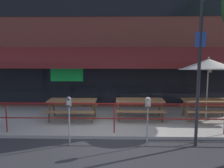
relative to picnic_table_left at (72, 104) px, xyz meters
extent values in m
plane|color=#2D2D30|center=(1.60, -1.80, -0.71)|extent=(120.00, 120.00, 0.00)
cube|color=#ADA89E|center=(1.60, 0.20, -0.66)|extent=(15.00, 4.00, 0.10)
cube|color=brown|center=(1.60, 2.45, 2.70)|extent=(15.00, 0.50, 6.81)
cube|color=black|center=(1.60, 2.19, 4.20)|extent=(10.50, 0.02, 1.40)
cube|color=black|center=(1.60, 2.19, 0.64)|extent=(12.00, 0.02, 2.30)
cube|color=#19D84C|center=(-0.65, 2.17, 0.94)|extent=(1.50, 0.02, 0.70)
cube|color=maroon|center=(1.60, 1.65, 1.79)|extent=(13.80, 0.92, 0.70)
cube|color=maroon|center=(1.60, 1.14, 1.39)|extent=(13.80, 0.08, 0.28)
cube|color=black|center=(5.73, 2.06, 1.32)|extent=(0.04, 0.28, 0.04)
cube|color=black|center=(5.73, 1.92, 1.14)|extent=(0.18, 0.18, 0.28)
cube|color=beige|center=(5.73, 1.92, 1.14)|extent=(0.13, 0.19, 0.20)
cylinder|color=maroon|center=(-1.85, -1.50, -0.13)|extent=(0.04, 0.04, 0.95)
cylinder|color=maroon|center=(1.60, -1.50, -0.13)|extent=(0.04, 0.04, 0.95)
cube|color=maroon|center=(1.60, -1.50, 0.34)|extent=(13.80, 0.04, 0.04)
cube|color=maroon|center=(1.60, -1.50, -0.13)|extent=(13.80, 0.03, 0.03)
cube|color=brown|center=(0.00, 0.00, 0.13)|extent=(1.80, 0.80, 0.05)
cube|color=brown|center=(0.00, -0.58, -0.17)|extent=(1.80, 0.26, 0.04)
cube|color=brown|center=(0.00, 0.58, -0.17)|extent=(1.80, 0.26, 0.04)
cylinder|color=brown|center=(0.80, -0.32, -0.24)|extent=(0.07, 0.30, 0.73)
cylinder|color=brown|center=(0.80, 0.32, -0.24)|extent=(0.07, 0.30, 0.73)
cylinder|color=brown|center=(-0.80, -0.32, -0.24)|extent=(0.07, 0.30, 0.73)
cylinder|color=brown|center=(-0.80, 0.32, -0.24)|extent=(0.07, 0.30, 0.73)
cube|color=brown|center=(2.54, 0.15, 0.13)|extent=(1.80, 0.80, 0.05)
cube|color=brown|center=(2.54, -0.43, -0.17)|extent=(1.80, 0.26, 0.04)
cube|color=brown|center=(2.54, 0.73, -0.17)|extent=(1.80, 0.26, 0.04)
cylinder|color=brown|center=(3.34, -0.17, -0.24)|extent=(0.07, 0.30, 0.73)
cylinder|color=brown|center=(3.34, 0.47, -0.24)|extent=(0.07, 0.30, 0.73)
cylinder|color=brown|center=(1.74, -0.17, -0.24)|extent=(0.07, 0.30, 0.73)
cylinder|color=brown|center=(1.74, 0.47, -0.24)|extent=(0.07, 0.30, 0.73)
cube|color=brown|center=(5.08, 0.18, 0.13)|extent=(1.80, 0.80, 0.05)
cube|color=brown|center=(5.08, -0.40, -0.17)|extent=(1.80, 0.26, 0.04)
cube|color=brown|center=(5.08, 0.76, -0.17)|extent=(1.80, 0.26, 0.04)
cylinder|color=brown|center=(4.28, -0.14, -0.24)|extent=(0.07, 0.30, 0.73)
cylinder|color=brown|center=(4.28, 0.50, -0.24)|extent=(0.07, 0.30, 0.73)
cylinder|color=#B7B2A8|center=(5.08, 0.25, 0.54)|extent=(0.04, 0.04, 2.30)
cone|color=silver|center=(5.08, 0.25, 1.49)|extent=(2.10, 2.12, 0.55)
cylinder|color=white|center=(5.08, 0.25, 1.30)|extent=(2.14, 2.14, 0.19)
sphere|color=#B7B2A8|center=(5.08, 0.25, 1.73)|extent=(0.07, 0.07, 0.07)
cylinder|color=gray|center=(0.33, -2.29, -0.13)|extent=(0.04, 0.04, 1.15)
cylinder|color=#4C4C51|center=(0.33, -2.29, 0.54)|extent=(0.15, 0.15, 0.20)
sphere|color=#4C4C51|center=(0.33, -2.29, 0.64)|extent=(0.14, 0.14, 0.14)
cube|color=silver|center=(0.33, -2.37, 0.55)|extent=(0.08, 0.01, 0.13)
cylinder|color=gray|center=(2.56, -2.29, -0.13)|extent=(0.04, 0.04, 1.15)
cylinder|color=gray|center=(2.56, -2.29, 0.54)|extent=(0.15, 0.15, 0.20)
sphere|color=gray|center=(2.56, -2.29, 0.64)|extent=(0.14, 0.14, 0.14)
cube|color=silver|center=(2.56, -2.37, 0.55)|extent=(0.08, 0.01, 0.13)
cylinder|color=#2D2D33|center=(3.95, -2.25, 1.38)|extent=(0.09, 0.09, 4.17)
cube|color=blue|center=(3.95, -2.27, 2.30)|extent=(0.28, 0.02, 0.40)
camera|label=1|loc=(1.76, -9.15, 2.01)|focal=40.00mm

